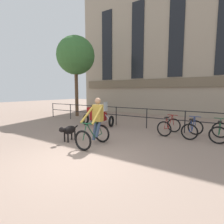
{
  "coord_description": "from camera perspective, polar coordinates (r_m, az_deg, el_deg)",
  "views": [
    {
      "loc": [
        3.4,
        -3.33,
        1.92
      ],
      "look_at": [
        -0.64,
        2.86,
        1.05
      ],
      "focal_mm": 28.0,
      "sensor_mm": 36.0,
      "label": 1
    }
  ],
  "objects": [
    {
      "name": "ground_plane",
      "position": [
        5.14,
        -11.99,
        -15.4
      ],
      "size": [
        60.0,
        60.0,
        0.0
      ],
      "primitive_type": "plane",
      "color": "gray"
    },
    {
      "name": "canal_railing",
      "position": [
        9.27,
        11.29,
        -0.93
      ],
      "size": [
        15.05,
        0.05,
        1.05
      ],
      "color": "black",
      "rests_on": "ground_plane"
    },
    {
      "name": "building_facade",
      "position": [
        15.17,
        20.48,
        20.34
      ],
      "size": [
        18.0,
        0.72,
        11.25
      ],
      "color": "gray",
      "rests_on": "ground_plane"
    },
    {
      "name": "cyclist_with_bike",
      "position": [
        6.24,
        -5.52,
        -4.01
      ],
      "size": [
        0.74,
        1.2,
        1.7
      ],
      "rotation": [
        0.0,
        0.0,
        0.05
      ],
      "color": "black",
      "rests_on": "ground_plane"
    },
    {
      "name": "dog",
      "position": [
        6.96,
        -13.99,
        -5.84
      ],
      "size": [
        0.3,
        1.02,
        0.62
      ],
      "rotation": [
        0.0,
        0.0,
        0.04
      ],
      "color": "black",
      "rests_on": "ground_plane"
    },
    {
      "name": "parked_motorcycle",
      "position": [
        9.83,
        -4.62,
        -1.25
      ],
      "size": [
        1.81,
        0.93,
        1.35
      ],
      "rotation": [
        0.0,
        0.0,
        1.76
      ],
      "color": "black",
      "rests_on": "ground_plane"
    },
    {
      "name": "parked_bicycle_near_lamp",
      "position": [
        8.29,
        18.15,
        -4.49
      ],
      "size": [
        0.81,
        1.19,
        0.86
      ],
      "rotation": [
        0.0,
        0.0,
        3.0
      ],
      "color": "black",
      "rests_on": "ground_plane"
    },
    {
      "name": "parked_bicycle_mid_left",
      "position": [
        8.1,
        24.8,
        -5.03
      ],
      "size": [
        0.74,
        1.15,
        0.86
      ],
      "rotation": [
        0.0,
        0.0,
        3.07
      ],
      "color": "black",
      "rests_on": "ground_plane"
    },
    {
      "name": "parked_bicycle_mid_right",
      "position": [
        8.03,
        31.68,
        -5.52
      ],
      "size": [
        0.7,
        1.13,
        0.86
      ],
      "rotation": [
        0.0,
        0.0,
        3.11
      ],
      "color": "black",
      "rests_on": "ground_plane"
    },
    {
      "name": "tree_canalside_left",
      "position": [
        14.2,
        -11.76,
        17.52
      ],
      "size": [
        2.88,
        2.88,
        6.08
      ],
      "color": "brown",
      "rests_on": "ground_plane"
    }
  ]
}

